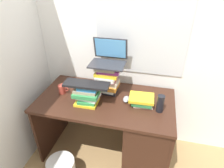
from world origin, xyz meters
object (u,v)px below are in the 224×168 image
object	(u,v)px
desk	(137,132)
book_stack_tall	(107,79)
book_stack_keyboard_riser	(87,95)
book_stack_side	(142,100)
laptop	(109,58)
water_bottle	(160,104)
mug	(62,89)
computer_mouse	(126,99)
keyboard	(86,84)

from	to	relation	value
desk	book_stack_tall	world-z (taller)	book_stack_tall
book_stack_tall	book_stack_keyboard_riser	size ratio (longest dim) A/B	1.26
book_stack_keyboard_riser	book_stack_tall	bearing A→B (deg)	58.45
book_stack_tall	book_stack_side	size ratio (longest dim) A/B	1.29
laptop	water_bottle	size ratio (longest dim) A/B	2.05
book_stack_side	water_bottle	world-z (taller)	water_bottle
mug	water_bottle	bearing A→B (deg)	-3.90
book_stack_keyboard_riser	computer_mouse	bearing A→B (deg)	18.27
desk	laptop	bearing A→B (deg)	148.35
desk	keyboard	world-z (taller)	keyboard
desk	laptop	size ratio (longest dim) A/B	3.93
book_stack_tall	mug	bearing A→B (deg)	-164.31
desk	book_stack_keyboard_riser	distance (m)	0.65
water_bottle	mug	bearing A→B (deg)	176.10
book_stack_side	computer_mouse	distance (m)	0.16
laptop	water_bottle	world-z (taller)	laptop
book_stack_side	laptop	world-z (taller)	laptop
book_stack_keyboard_riser	mug	bearing A→B (deg)	162.39
book_stack_side	laptop	distance (m)	0.52
desk	computer_mouse	size ratio (longest dim) A/B	12.83
book_stack_keyboard_riser	computer_mouse	size ratio (longest dim) A/B	2.34
keyboard	computer_mouse	world-z (taller)	keyboard
desk	book_stack_tall	xyz separation A→B (m)	(-0.35, 0.16, 0.50)
laptop	computer_mouse	xyz separation A→B (m)	(0.22, -0.16, -0.34)
book_stack_side	computer_mouse	xyz separation A→B (m)	(-0.15, 0.02, -0.03)
book_stack_side	keyboard	distance (m)	0.54
book_stack_keyboard_riser	water_bottle	bearing A→B (deg)	2.65
mug	water_bottle	distance (m)	0.99
book_stack_keyboard_riser	book_stack_side	world-z (taller)	book_stack_keyboard_riser
keyboard	book_stack_side	bearing A→B (deg)	8.28
keyboard	book_stack_tall	bearing A→B (deg)	55.91
mug	book_stack_tall	bearing A→B (deg)	15.69
computer_mouse	book_stack_tall	bearing A→B (deg)	153.94
keyboard	book_stack_keyboard_riser	bearing A→B (deg)	-100.46
mug	book_stack_side	bearing A→B (deg)	-0.05
desk	keyboard	size ratio (longest dim) A/B	3.18
keyboard	mug	xyz separation A→B (m)	(-0.31, 0.10, -0.16)
book_stack_keyboard_riser	laptop	xyz separation A→B (m)	(0.14, 0.28, 0.27)
desk	mug	xyz separation A→B (m)	(-0.80, 0.03, 0.38)
book_stack_side	mug	xyz separation A→B (m)	(-0.82, 0.00, 0.00)
laptop	keyboard	distance (m)	0.35
book_stack_keyboard_riser	book_stack_side	bearing A→B (deg)	10.85
water_bottle	keyboard	bearing A→B (deg)	-177.50
desk	book_stack_tall	size ratio (longest dim) A/B	4.35
keyboard	computer_mouse	size ratio (longest dim) A/B	4.04
computer_mouse	mug	xyz separation A→B (m)	(-0.66, -0.02, 0.03)
computer_mouse	mug	world-z (taller)	mug
keyboard	mug	bearing A→B (deg)	160.33
book_stack_keyboard_riser	laptop	size ratio (longest dim) A/B	0.72
laptop	book_stack_tall	bearing A→B (deg)	-90.58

